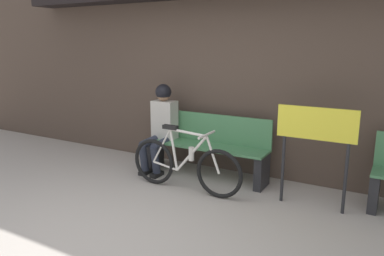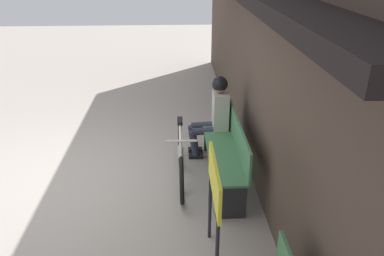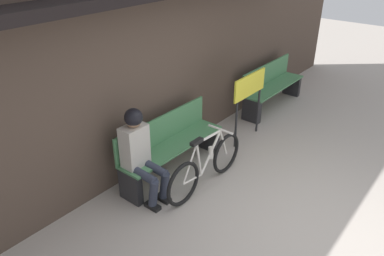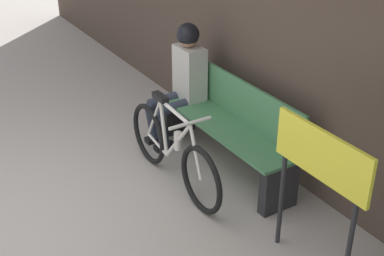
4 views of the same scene
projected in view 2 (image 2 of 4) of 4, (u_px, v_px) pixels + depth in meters
ground_plane at (74, 182)px, 5.15m from camera, size 24.00×24.00×0.00m
storefront_wall at (264, 61)px, 4.55m from camera, size 12.00×0.56×3.20m
park_bench_near at (227, 152)px, 5.07m from camera, size 1.78×0.42×0.86m
bicycle at (181, 159)px, 5.05m from camera, size 1.56×0.40×0.83m
person_seated at (214, 111)px, 5.54m from camera, size 0.34×0.59×1.26m
signboard at (214, 190)px, 3.48m from camera, size 0.86×0.04×1.15m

